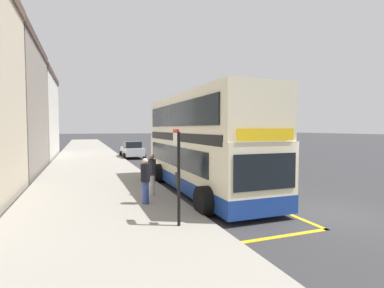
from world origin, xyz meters
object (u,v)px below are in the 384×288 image
Objects in this scene: parked_car_silver_kerbside at (132,150)px; parked_car_teal_ahead at (209,148)px; double_decker_bus at (201,147)px; pedestrian_further_back at (152,173)px; bus_stop_sign at (178,169)px; pedestrian_waiting_near_sign at (145,179)px.

parked_car_teal_ahead is at bearing -0.71° from parked_car_silver_kerbside.
pedestrian_further_back is (-2.46, -0.57, -1.00)m from double_decker_bus.
parked_car_silver_kerbside is 2.47× the size of pedestrian_further_back.
parked_car_silver_kerbside is 17.14m from pedestrian_further_back.
pedestrian_further_back is at bearing -93.61° from parked_car_silver_kerbside.
parked_car_silver_kerbside is (2.03, 21.03, -0.95)m from bus_stop_sign.
pedestrian_further_back is at bearing -123.16° from parked_car_teal_ahead.
double_decker_bus is 5.95× the size of pedestrian_further_back.
parked_car_teal_ahead is (10.03, 20.55, -0.95)m from bus_stop_sign.
parked_car_silver_kerbside is 18.53m from pedestrian_waiting_near_sign.
double_decker_bus reaches higher than bus_stop_sign.
pedestrian_waiting_near_sign is (-2.43, -18.37, 0.25)m from parked_car_silver_kerbside.
parked_car_teal_ahead is at bearing 59.15° from pedestrian_further_back.
double_decker_bus is 5.26m from bus_stop_sign.
double_decker_bus is at bearing -85.31° from parked_car_silver_kerbside.
bus_stop_sign is 0.65× the size of parked_car_silver_kerbside.
parked_car_teal_ahead is (7.43, 15.98, -1.26)m from double_decker_bus.
parked_car_silver_kerbside is (-0.57, 16.46, -1.26)m from double_decker_bus.
double_decker_bus is 6.03× the size of pedestrian_waiting_near_sign.
double_decker_bus is 3.69m from pedestrian_waiting_near_sign.
parked_car_teal_ahead is at bearing 59.76° from pedestrian_waiting_near_sign.
parked_car_silver_kerbside is 1.00× the size of parked_car_teal_ahead.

